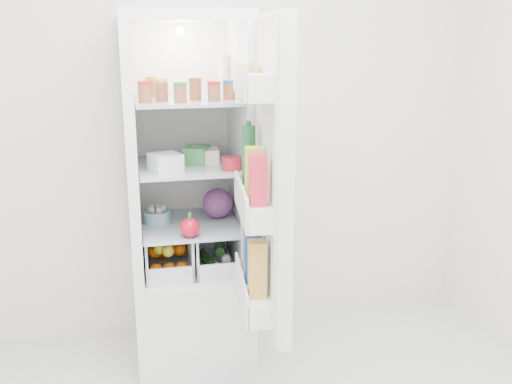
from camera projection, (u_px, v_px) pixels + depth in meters
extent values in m
cube|color=silver|center=(217.00, 108.00, 3.14)|extent=(3.00, 0.02, 2.60)
cube|color=white|center=(192.00, 308.00, 3.11)|extent=(0.60, 0.60, 0.50)
cube|color=white|center=(183.00, 16.00, 2.70)|extent=(0.60, 0.60, 0.05)
cube|color=white|center=(182.00, 141.00, 3.13)|extent=(0.60, 0.05, 1.25)
cube|color=white|center=(131.00, 153.00, 2.82)|extent=(0.05, 0.60, 1.25)
cube|color=white|center=(241.00, 148.00, 2.93)|extent=(0.05, 0.60, 1.25)
cube|color=white|center=(182.00, 142.00, 3.11)|extent=(0.50, 0.01, 1.25)
sphere|color=white|center=(179.00, 30.00, 2.92)|extent=(0.05, 0.05, 0.05)
cube|color=#ABBDC9|center=(190.00, 224.00, 2.95)|extent=(0.49, 0.53, 0.01)
cube|color=#ABBDC9|center=(188.00, 166.00, 2.87)|extent=(0.49, 0.53, 0.02)
cube|color=#ABBDC9|center=(186.00, 100.00, 2.78)|extent=(0.49, 0.53, 0.02)
cylinder|color=#B21919|center=(145.00, 93.00, 2.60)|extent=(0.06, 0.06, 0.08)
cylinder|color=gold|center=(162.00, 92.00, 2.67)|extent=(0.06, 0.06, 0.08)
cylinder|color=#267226|center=(180.00, 93.00, 2.61)|extent=(0.06, 0.06, 0.08)
cylinder|color=brown|center=(195.00, 91.00, 2.72)|extent=(0.06, 0.06, 0.08)
cylinder|color=#B21919|center=(214.00, 92.00, 2.67)|extent=(0.06, 0.06, 0.08)
cylinder|color=#194C8C|center=(229.00, 91.00, 2.73)|extent=(0.06, 0.06, 0.08)
cylinder|color=#BF8C19|center=(151.00, 89.00, 2.83)|extent=(0.06, 0.06, 0.08)
cylinder|color=silver|center=(223.00, 75.00, 2.96)|extent=(0.07, 0.07, 0.20)
cube|color=white|center=(166.00, 163.00, 2.72)|extent=(0.17, 0.17, 0.09)
cube|color=white|center=(206.00, 156.00, 2.90)|extent=(0.13, 0.13, 0.07)
cylinder|color=#B41B26|center=(232.00, 164.00, 2.75)|extent=(0.11, 0.11, 0.06)
cube|color=#408E44|center=(197.00, 155.00, 2.89)|extent=(0.16, 0.18, 0.09)
sphere|color=#61215E|center=(218.00, 203.00, 3.02)|extent=(0.16, 0.16, 0.16)
sphere|color=red|center=(190.00, 228.00, 2.73)|extent=(0.10, 0.10, 0.10)
cylinder|color=#85AFC6|center=(157.00, 217.00, 2.95)|extent=(0.18, 0.18, 0.07)
sphere|color=orange|center=(156.00, 270.00, 2.85)|extent=(0.07, 0.07, 0.07)
sphere|color=orange|center=(169.00, 269.00, 2.87)|extent=(0.07, 0.07, 0.07)
sphere|color=orange|center=(182.00, 268.00, 2.88)|extent=(0.07, 0.07, 0.07)
sphere|color=orange|center=(155.00, 251.00, 2.95)|extent=(0.07, 0.07, 0.07)
sphere|color=orange|center=(167.00, 251.00, 2.96)|extent=(0.07, 0.07, 0.07)
sphere|color=orange|center=(180.00, 250.00, 2.98)|extent=(0.07, 0.07, 0.07)
sphere|color=orange|center=(161.00, 253.00, 3.09)|extent=(0.07, 0.07, 0.07)
sphere|color=yellow|center=(160.00, 249.00, 2.89)|extent=(0.06, 0.06, 0.06)
sphere|color=yellow|center=(172.00, 241.00, 3.01)|extent=(0.06, 0.06, 0.06)
sphere|color=yellow|center=(168.00, 251.00, 2.86)|extent=(0.06, 0.06, 0.06)
cylinder|color=#184818|center=(207.00, 259.00, 3.02)|extent=(0.09, 0.21, 0.05)
cylinder|color=#184818|center=(220.00, 246.00, 3.07)|extent=(0.08, 0.21, 0.05)
sphere|color=white|center=(218.00, 267.00, 2.92)|extent=(0.05, 0.05, 0.05)
sphere|color=white|center=(226.00, 259.00, 2.94)|extent=(0.05, 0.05, 0.05)
cube|color=white|center=(274.00, 175.00, 2.37)|extent=(0.12, 0.60, 1.30)
cube|color=white|center=(266.00, 175.00, 2.37)|extent=(0.06, 0.56, 1.26)
cube|color=white|center=(254.00, 84.00, 2.26)|extent=(0.16, 0.51, 0.10)
cube|color=white|center=(254.00, 204.00, 2.39)|extent=(0.16, 0.51, 0.10)
cube|color=white|center=(254.00, 291.00, 2.50)|extent=(0.16, 0.51, 0.10)
sphere|color=#9B7546|center=(256.00, 70.00, 2.13)|extent=(0.05, 0.05, 0.05)
sphere|color=#9B7546|center=(254.00, 69.00, 2.21)|extent=(0.05, 0.05, 0.05)
sphere|color=#9B7546|center=(251.00, 68.00, 2.28)|extent=(0.05, 0.05, 0.05)
cylinder|color=#18562A|center=(249.00, 155.00, 2.49)|extent=(0.06, 0.06, 0.26)
cube|color=yellow|center=(254.00, 171.00, 2.33)|extent=(0.07, 0.07, 0.20)
cube|color=#EC2944|center=(258.00, 180.00, 2.18)|extent=(0.07, 0.07, 0.20)
cube|color=silver|center=(249.00, 243.00, 2.60)|extent=(0.08, 0.08, 0.24)
cube|color=blue|center=(253.00, 255.00, 2.46)|extent=(0.08, 0.08, 0.24)
cube|color=#F7AE46|center=(257.00, 269.00, 2.31)|extent=(0.08, 0.08, 0.24)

